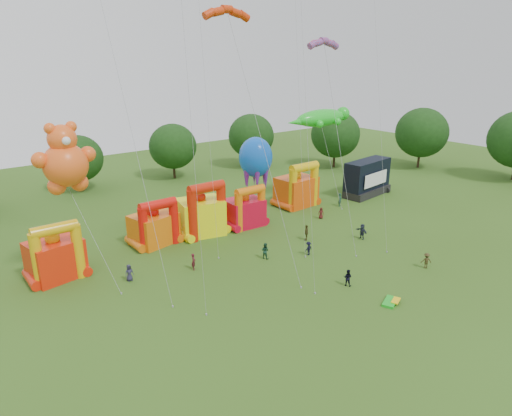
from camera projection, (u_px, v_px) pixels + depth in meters
ground at (410, 327)px, 36.86m from camera, size 160.00×160.00×0.00m
tree_ring at (403, 258)px, 34.63m from camera, size 119.58×121.64×12.07m
bouncy_castle_0 at (56, 256)px, 44.29m from camera, size 5.32×4.55×6.04m
bouncy_castle_1 at (155, 226)px, 52.51m from camera, size 5.55×4.80×5.60m
bouncy_castle_2 at (202, 214)px, 55.15m from camera, size 5.98×5.21×6.80m
bouncy_castle_3 at (245, 210)px, 58.03m from camera, size 4.82×3.97×5.48m
bouncy_castle_4 at (298, 189)px, 65.79m from camera, size 5.55×4.55×6.56m
stage_trailer at (367, 178)px, 70.88m from camera, size 9.06×4.25×5.52m
teddy_bear_kite at (81, 204)px, 41.51m from camera, size 5.63×7.47×15.42m
gecko_kite at (325, 134)px, 65.10m from camera, size 11.99×7.32×13.67m
octopus_kite at (256, 166)px, 59.00m from camera, size 4.36×4.49×11.04m
parafoil_kites at (243, 145)px, 41.28m from camera, size 24.74×15.28×31.12m
diamond_kites at (275, 100)px, 43.21m from camera, size 25.34×18.50×38.60m
folded_kite_bundle at (391, 302)px, 40.39m from camera, size 2.23×1.68×0.31m
spectator_0 at (129, 273)px, 44.17m from camera, size 0.84×0.55×1.71m
spectator_1 at (194, 262)px, 46.46m from camera, size 0.69×0.77×1.78m
spectator_2 at (265, 251)px, 49.02m from camera, size 0.98×1.07×1.79m
spectator_3 at (308, 248)px, 49.91m from camera, size 1.04×0.65×1.55m
spectator_4 at (306, 233)px, 53.87m from camera, size 1.14×1.08×1.90m
spectator_5 at (362, 231)px, 54.23m from camera, size 0.71×1.78×1.87m
spectator_6 at (321, 213)px, 60.98m from camera, size 0.90×0.88×1.56m
spectator_7 at (340, 200)px, 65.87m from camera, size 0.85×0.75×1.95m
spectator_8 at (348, 278)px, 43.26m from camera, size 0.93×1.01×1.66m
spectator_9 at (426, 261)px, 46.83m from camera, size 1.22×1.16×1.66m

